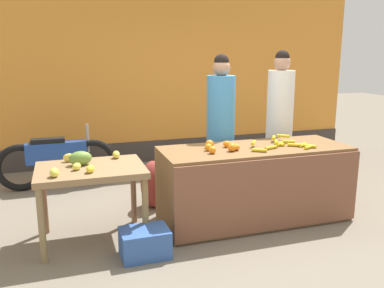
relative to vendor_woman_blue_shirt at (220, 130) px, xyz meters
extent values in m
plane|color=#756B5B|center=(-0.15, -0.64, -0.92)|extent=(24.00, 24.00, 0.00)
cube|color=orange|center=(-0.15, 2.28, 0.75)|extent=(7.00, 0.20, 3.35)
cube|color=#3F3833|center=(-0.15, 2.17, -0.74)|extent=(7.00, 0.04, 0.36)
cube|color=brown|center=(0.15, -0.64, -0.51)|extent=(2.08, 0.77, 0.83)
cube|color=brown|center=(0.15, -1.04, -0.51)|extent=(2.08, 0.03, 0.77)
cube|color=olive|center=(-1.60, -0.64, -0.19)|extent=(1.02, 0.75, 0.06)
cylinder|color=olive|center=(-2.06, -0.96, -0.57)|extent=(0.06, 0.06, 0.70)
cylinder|color=olive|center=(-1.14, -0.96, -0.57)|extent=(0.06, 0.06, 0.70)
cylinder|color=#8C6142|center=(-2.06, -0.31, -0.57)|extent=(0.06, 0.06, 0.70)
cylinder|color=#8F6649|center=(-1.14, -0.31, -0.57)|extent=(0.06, 0.06, 0.70)
cylinder|color=gold|center=(0.27, -0.78, -0.07)|extent=(0.16, 0.08, 0.04)
cylinder|color=gold|center=(0.66, -0.88, -0.07)|extent=(0.13, 0.09, 0.04)
cylinder|color=gold|center=(0.09, -0.85, -0.07)|extent=(0.15, 0.11, 0.04)
cylinder|color=gold|center=(0.60, -0.58, -0.07)|extent=(0.14, 0.10, 0.04)
cylinder|color=gold|center=(0.66, -0.77, -0.07)|extent=(0.13, 0.11, 0.04)
cylinder|color=gold|center=(0.57, -0.75, -0.07)|extent=(0.15, 0.11, 0.04)
cylinder|color=gold|center=(0.70, -0.84, -0.07)|extent=(0.12, 0.14, 0.04)
cylinder|color=gold|center=(0.44, -0.66, -0.07)|extent=(0.08, 0.13, 0.04)
cylinder|color=gold|center=(0.43, -0.66, -0.07)|extent=(0.14, 0.12, 0.04)
cylinder|color=gold|center=(0.13, -0.63, -0.04)|extent=(0.11, 0.13, 0.04)
cylinder|color=gold|center=(0.48, -0.46, -0.04)|extent=(0.10, 0.13, 0.04)
cylinder|color=gold|center=(0.63, -0.40, -0.04)|extent=(0.13, 0.12, 0.04)
cylinder|color=yellow|center=(0.39, -0.68, -0.04)|extent=(0.09, 0.14, 0.04)
sphere|color=orange|center=(-0.15, -0.55, -0.05)|extent=(0.07, 0.07, 0.07)
sphere|color=orange|center=(-0.39, -0.64, -0.05)|extent=(0.08, 0.08, 0.08)
sphere|color=orange|center=(-0.11, -0.72, -0.05)|extent=(0.07, 0.07, 0.07)
sphere|color=orange|center=(-0.34, -0.53, -0.04)|extent=(0.09, 0.09, 0.09)
sphere|color=orange|center=(-0.40, -0.77, -0.05)|extent=(0.08, 0.08, 0.08)
sphere|color=orange|center=(-0.17, -0.74, -0.05)|extent=(0.09, 0.09, 0.09)
ellipsoid|color=#E2D849|center=(-1.93, -0.87, -0.12)|extent=(0.09, 0.12, 0.08)
ellipsoid|color=yellow|center=(-1.62, -0.82, -0.12)|extent=(0.10, 0.13, 0.07)
ellipsoid|color=#DCD249|center=(-1.73, -0.71, -0.13)|extent=(0.11, 0.12, 0.07)
ellipsoid|color=yellow|center=(-1.32, -0.37, -0.12)|extent=(0.09, 0.13, 0.08)
ellipsoid|color=#E5CA49|center=(-1.79, -0.37, -0.12)|extent=(0.12, 0.07, 0.09)
ellipsoid|color=olive|center=(-1.69, -0.54, -0.09)|extent=(0.23, 0.15, 0.14)
cylinder|color=#33333D|center=(0.00, 0.00, -0.57)|extent=(0.29, 0.29, 0.71)
cylinder|color=#3F8CCC|center=(0.00, 0.00, 0.22)|extent=(0.34, 0.34, 0.86)
sphere|color=tan|center=(0.00, 0.00, 0.75)|extent=(0.21, 0.21, 0.21)
sphere|color=black|center=(0.00, 0.00, 0.81)|extent=(0.18, 0.18, 0.18)
cylinder|color=#33333D|center=(0.86, 0.08, -0.56)|extent=(0.29, 0.29, 0.73)
cylinder|color=white|center=(0.86, 0.08, 0.25)|extent=(0.34, 0.34, 0.89)
sphere|color=tan|center=(0.86, 0.08, 0.79)|extent=(0.21, 0.21, 0.21)
sphere|color=black|center=(0.86, 0.08, 0.86)|extent=(0.18, 0.18, 0.18)
torus|color=black|center=(-1.46, 1.19, -0.60)|extent=(0.65, 0.09, 0.65)
torus|color=black|center=(-2.41, 1.19, -0.60)|extent=(0.65, 0.09, 0.65)
cube|color=navy|center=(-1.94, 1.19, -0.42)|extent=(0.80, 0.18, 0.28)
cube|color=black|center=(-2.04, 1.19, -0.26)|extent=(0.44, 0.16, 0.08)
cylinder|color=gray|center=(-1.51, 1.19, -0.25)|extent=(0.04, 0.04, 0.40)
cube|color=#3359A5|center=(-1.18, -1.11, -0.79)|extent=(0.44, 0.33, 0.26)
ellipsoid|color=maroon|center=(-0.84, 0.06, -0.63)|extent=(0.41, 0.44, 0.58)
camera|label=1|loc=(-1.82, -4.49, 0.91)|focal=37.72mm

